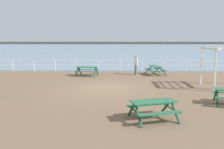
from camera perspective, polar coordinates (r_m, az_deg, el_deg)
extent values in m
cube|color=brown|center=(15.49, -1.57, -3.68)|extent=(30.00, 24.00, 0.20)
cube|color=gray|center=(67.93, 0.46, 6.27)|extent=(142.00, 90.00, 0.01)
cube|color=#4C4C47|center=(110.89, 0.69, 7.36)|extent=(142.00, 6.00, 1.80)
cube|color=white|center=(22.96, -0.70, 3.41)|extent=(23.00, 0.06, 0.06)
cube|color=white|center=(23.01, -0.70, 2.24)|extent=(23.00, 0.05, 0.05)
cylinder|color=white|center=(25.13, -22.69, 1.99)|extent=(0.07, 0.07, 1.05)
cylinder|color=white|center=(24.37, -18.18, 2.04)|extent=(0.07, 0.07, 1.05)
cylinder|color=white|center=(23.76, -13.41, 2.08)|extent=(0.07, 0.07, 1.05)
cylinder|color=white|center=(23.33, -8.43, 2.10)|extent=(0.07, 0.07, 1.05)
cylinder|color=white|center=(23.08, -3.30, 2.11)|extent=(0.07, 0.07, 1.05)
cylinder|color=white|center=(23.01, 1.91, 2.10)|extent=(0.07, 0.07, 1.05)
cylinder|color=white|center=(23.14, 7.09, 2.07)|extent=(0.07, 0.07, 1.05)
cylinder|color=white|center=(23.45, 12.18, 2.03)|extent=(0.07, 0.07, 1.05)
cylinder|color=white|center=(23.94, 17.10, 1.97)|extent=(0.07, 0.07, 1.05)
cylinder|color=white|center=(24.60, 21.79, 1.91)|extent=(0.07, 0.07, 1.05)
cube|color=#1E5035|center=(13.38, 23.48, -4.39)|extent=(0.30, 0.78, 0.79)
cube|color=#1E5035|center=(12.66, 23.84, -5.16)|extent=(0.30, 0.78, 0.79)
cube|color=#1E5035|center=(13.01, 23.67, -4.57)|extent=(0.47, 1.46, 0.04)
cube|color=#286B47|center=(20.38, -5.99, 1.79)|extent=(1.89, 0.98, 0.05)
cube|color=#286B47|center=(21.01, -5.51, 1.19)|extent=(1.82, 0.54, 0.04)
cube|color=#286B47|center=(19.83, -6.47, 0.70)|extent=(1.82, 0.54, 0.04)
cube|color=#1E5035|center=(20.59, -3.60, 0.84)|extent=(0.21, 0.80, 0.79)
cube|color=#1E5035|center=(19.87, -4.11, 0.53)|extent=(0.21, 0.80, 0.79)
cube|color=#1E5035|center=(20.23, -3.85, 0.82)|extent=(0.30, 1.49, 0.04)
cube|color=#1E5035|center=(21.02, -7.73, 0.94)|extent=(0.21, 0.80, 0.79)
cube|color=#1E5035|center=(20.31, -8.38, 0.65)|extent=(0.21, 0.80, 0.79)
cube|color=#1E5035|center=(20.66, -8.05, 0.92)|extent=(0.30, 1.49, 0.04)
cube|color=#286B47|center=(9.74, 9.87, -6.35)|extent=(1.92, 1.17, 0.05)
cube|color=#286B47|center=(10.36, 8.37, -7.09)|extent=(1.80, 0.75, 0.04)
cube|color=#286B47|center=(9.29, 11.45, -9.09)|extent=(1.80, 0.75, 0.04)
cube|color=#1E5035|center=(10.50, 12.83, -7.43)|extent=(0.30, 0.78, 0.79)
cube|color=#1E5035|center=(9.88, 14.89, -8.57)|extent=(0.30, 0.78, 0.79)
cube|color=#1E5035|center=(10.18, 13.84, -7.74)|extent=(0.48, 1.46, 0.04)
cube|color=#1E5035|center=(9.89, 4.74, -8.27)|extent=(0.30, 0.78, 0.79)
cube|color=#1E5035|center=(9.22, 6.34, -9.59)|extent=(0.30, 0.78, 0.79)
cube|color=#1E5035|center=(9.54, 5.51, -8.65)|extent=(0.48, 1.46, 0.04)
cube|color=#286B47|center=(21.19, 10.38, 1.97)|extent=(1.05, 1.90, 0.05)
cube|color=#286B47|center=(21.02, 8.78, 1.13)|extent=(0.62, 1.82, 0.04)
cube|color=#286B47|center=(21.46, 11.91, 1.20)|extent=(0.62, 1.82, 0.04)
cube|color=#1E5035|center=(21.84, 8.71, 1.23)|extent=(0.79, 0.24, 0.79)
cube|color=#1E5035|center=(22.10, 10.54, 1.27)|extent=(0.79, 0.24, 0.79)
cube|color=#1E5035|center=(21.96, 9.63, 1.36)|extent=(1.48, 0.36, 0.04)
cube|color=#1E5035|center=(20.39, 10.15, 0.63)|extent=(0.79, 0.24, 0.79)
cube|color=#1E5035|center=(20.67, 12.09, 0.69)|extent=(0.79, 0.24, 0.79)
cube|color=#1E5035|center=(20.52, 11.13, 0.78)|extent=(1.48, 0.36, 0.04)
cylinder|color=slate|center=(21.10, 5.61, 1.15)|extent=(0.14, 0.14, 0.85)
cylinder|color=slate|center=(20.94, 5.82, 1.09)|extent=(0.14, 0.14, 0.85)
cube|color=white|center=(20.94, 5.75, 3.06)|extent=(0.33, 0.40, 0.58)
cylinder|color=white|center=(21.13, 5.49, 3.20)|extent=(0.09, 0.09, 0.52)
cylinder|color=white|center=(20.74, 6.01, 3.08)|extent=(0.09, 0.09, 0.52)
sphere|color=#9E7051|center=(20.90, 5.77, 4.16)|extent=(0.23, 0.23, 0.23)
cube|color=white|center=(17.74, 20.63, 1.80)|extent=(0.12, 0.12, 2.50)
cube|color=white|center=(15.72, 23.47, 0.76)|extent=(0.12, 0.12, 2.50)
cube|color=white|center=(16.61, 22.23, 5.79)|extent=(0.18, 2.44, 0.12)
cube|color=white|center=(18.06, 24.14, 5.88)|extent=(2.44, 0.18, 0.12)
cube|color=white|center=(16.61, 22.26, 6.20)|extent=(0.14, 2.56, 0.04)
cube|color=white|center=(16.83, 24.00, 6.12)|extent=(0.14, 2.56, 0.04)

